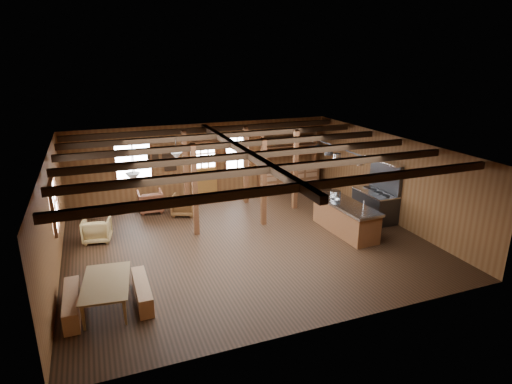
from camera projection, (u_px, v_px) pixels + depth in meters
room at (244, 195)px, 12.16m from camera, size 10.04×9.04×2.84m
ceiling_joists at (242, 150)px, 11.93m from camera, size 9.80×8.82×0.18m
timber_posts at (238, 175)px, 14.19m from camera, size 3.95×2.35×2.80m
back_door at (205, 174)px, 16.27m from camera, size 1.02×0.08×2.15m
window_back_left at (133, 161)px, 15.17m from camera, size 1.32×0.06×1.32m
window_back_right at (237, 153)px, 16.50m from camera, size 1.02×0.06×1.32m
window_left at (54, 205)px, 10.85m from camera, size 0.14×1.24×1.32m
notice_boards at (164, 158)px, 15.53m from camera, size 1.08×0.03×0.90m
back_counter at (289, 174)px, 17.31m from camera, size 2.55×0.60×2.45m
pendant_lamps at (157, 165)px, 12.02m from camera, size 1.86×2.36×0.66m
pot_rack at (332, 153)px, 13.23m from camera, size 0.37×3.00×0.45m
kitchen_island at (345, 217)px, 13.06m from camera, size 1.00×2.54×1.20m
step_stool at (329, 218)px, 13.82m from camera, size 0.49×0.39×0.39m
commercial_range at (376, 200)px, 14.07m from camera, size 0.83×1.62×2.00m
dining_table at (109, 294)px, 9.24m from camera, size 1.16×1.83×0.61m
bench_wall at (72, 304)px, 9.00m from camera, size 0.31×1.65×0.45m
bench_aisle at (142, 291)px, 9.50m from camera, size 0.30×1.60×0.44m
armchair_a at (151, 201)px, 14.77m from camera, size 0.82×0.84×0.75m
armchair_b at (184, 205)px, 14.52m from camera, size 1.01×1.02×0.71m
armchair_c at (97, 230)px, 12.47m from camera, size 0.88×0.90×0.71m
counter_pot at (336, 194)px, 13.48m from camera, size 0.33×0.33×0.20m
bowl at (335, 200)px, 13.09m from camera, size 0.31×0.31×0.07m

